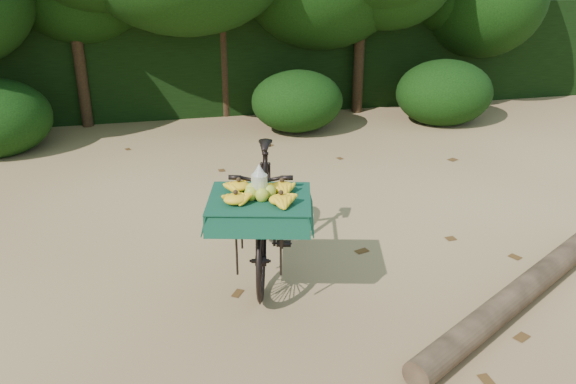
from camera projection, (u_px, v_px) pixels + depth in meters
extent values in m
plane|color=tan|center=(245.00, 280.00, 5.62)|extent=(80.00, 80.00, 0.00)
imported|color=black|center=(264.00, 210.00, 5.66)|extent=(0.97, 1.99, 1.15)
cube|color=black|center=(260.00, 200.00, 4.96)|extent=(0.52, 0.59, 0.03)
cube|color=#12442D|center=(260.00, 198.00, 4.95)|extent=(0.97, 0.87, 0.01)
ellipsoid|color=#A4AB29|center=(269.00, 192.00, 4.93)|extent=(0.11, 0.09, 0.12)
ellipsoid|color=#A4AB29|center=(263.00, 188.00, 4.99)|extent=(0.11, 0.09, 0.12)
ellipsoid|color=#A4AB29|center=(252.00, 190.00, 4.97)|extent=(0.11, 0.09, 0.12)
ellipsoid|color=#A4AB29|center=(251.00, 194.00, 4.89)|extent=(0.11, 0.09, 0.12)
ellipsoid|color=#A4AB29|center=(262.00, 195.00, 4.87)|extent=(0.11, 0.09, 0.12)
cylinder|color=#EAE5C6|center=(259.00, 185.00, 4.92)|extent=(0.13, 0.13, 0.17)
cylinder|color=brown|center=(523.00, 291.00, 5.24)|extent=(2.82, 1.86, 0.23)
cube|color=black|center=(190.00, 56.00, 10.91)|extent=(26.00, 1.80, 1.80)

